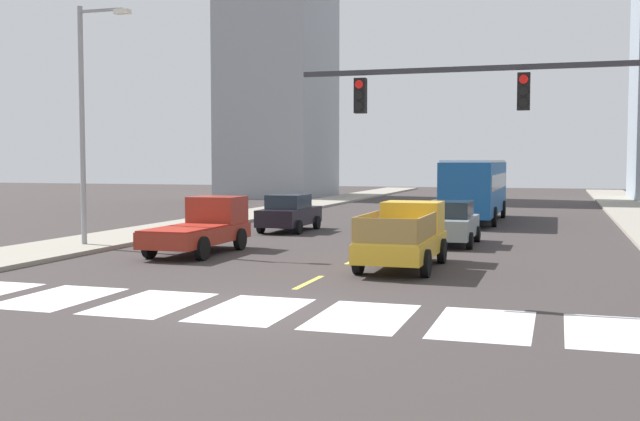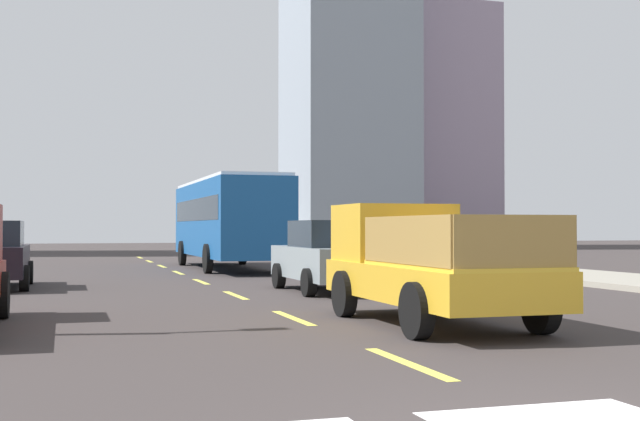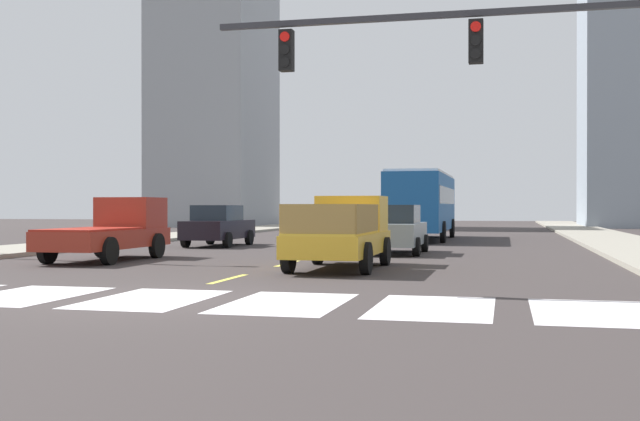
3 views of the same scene
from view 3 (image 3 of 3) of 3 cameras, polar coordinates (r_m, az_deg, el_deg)
ground_plane at (r=14.36m, az=-12.23°, el=-6.35°), size 160.00×160.00×0.00m
sidewalk_left at (r=35.42m, az=-15.90°, el=-2.29°), size 3.68×110.00×0.15m
crosswalk_stripe_2 at (r=15.61m, az=-20.62°, el=-5.82°), size 1.94×3.22×0.01m
crosswalk_stripe_3 at (r=14.36m, az=-12.23°, el=-6.33°), size 1.94×3.22×0.01m
crosswalk_stripe_4 at (r=13.48m, az=-2.48°, el=-6.77°), size 1.94×3.22×0.01m
crosswalk_stripe_5 at (r=13.02m, az=8.30°, el=-7.02°), size 1.94×3.22×0.01m
crosswalk_stripe_6 at (r=13.05m, az=19.44°, el=-7.02°), size 1.94×3.22×0.01m
lane_dash_0 at (r=18.03m, az=-6.71°, el=-4.98°), size 0.16×2.40×0.01m
lane_dash_1 at (r=22.78m, az=-2.38°, el=-3.88°), size 0.16×2.40×0.01m
lane_dash_2 at (r=27.61m, az=0.44°, el=-3.15°), size 0.16×2.40×0.01m
lane_dash_3 at (r=32.50m, az=2.41°, el=-2.64°), size 0.16×2.40×0.01m
lane_dash_4 at (r=37.42m, az=3.87°, el=-2.25°), size 0.16×2.40×0.01m
lane_dash_5 at (r=42.35m, az=4.99°, el=-1.96°), size 0.16×2.40×0.01m
lane_dash_6 at (r=47.30m, az=5.87°, el=-1.73°), size 0.16×2.40×0.01m
lane_dash_7 at (r=52.26m, az=6.58°, el=-1.54°), size 0.16×2.40×0.01m
pickup_stakebed at (r=21.15m, az=1.70°, el=-1.67°), size 2.18×5.20×1.96m
pickup_dark at (r=25.19m, az=-14.86°, el=-1.40°), size 2.18×5.20×1.96m
city_bus at (r=39.29m, az=7.49°, el=0.71°), size 2.72×10.80×3.32m
sedan_far at (r=27.60m, az=5.50°, el=-1.38°), size 2.02×4.40×1.72m
sedan_near_left at (r=33.04m, az=-7.44°, el=-1.10°), size 2.02×4.40×1.72m
traffic_signal_gantry at (r=15.60m, az=15.70°, el=9.74°), size 9.61×0.27×6.00m
tower_tall_centre at (r=68.49m, az=22.08°, el=9.97°), size 8.34×8.88×26.43m
block_mid_left at (r=69.05m, az=-7.68°, el=10.89°), size 8.46×10.78×28.75m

